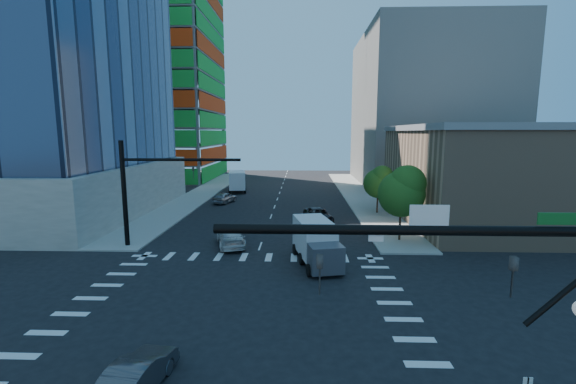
{
  "coord_description": "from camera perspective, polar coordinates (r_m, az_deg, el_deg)",
  "views": [
    {
      "loc": [
        3.55,
        -20.27,
        9.79
      ],
      "look_at": [
        2.56,
        8.0,
        5.41
      ],
      "focal_mm": 24.0,
      "sensor_mm": 36.0,
      "label": 1
    }
  ],
  "objects": [
    {
      "name": "box_truck_far",
      "position": [
        65.27,
        -7.54,
        1.43
      ],
      "size": [
        3.81,
        6.88,
        3.42
      ],
      "rotation": [
        0.0,
        0.0,
        3.31
      ],
      "color": "black",
      "rests_on": "ground"
    },
    {
      "name": "box_truck_near",
      "position": [
        29.0,
        4.35,
        -8.04
      ],
      "size": [
        3.82,
        6.46,
        3.17
      ],
      "rotation": [
        0.0,
        0.0,
        0.22
      ],
      "color": "black",
      "rests_on": "ground"
    },
    {
      "name": "signal_mast_nw",
      "position": [
        34.81,
        -20.93,
        1.12
      ],
      "size": [
        10.2,
        0.4,
        9.0
      ],
      "color": "black",
      "rests_on": "sidewalk_nw"
    },
    {
      "name": "car_sb_near",
      "position": [
        34.09,
        -8.49,
        -6.62
      ],
      "size": [
        3.6,
        5.79,
        1.57
      ],
      "primitive_type": "imported",
      "rotation": [
        0.0,
        0.0,
        3.42
      ],
      "color": "silver",
      "rests_on": "ground"
    },
    {
      "name": "sidewalk_nw",
      "position": [
        63.12,
        -12.76,
        -0.28
      ],
      "size": [
        5.0,
        60.0,
        0.15
      ],
      "primitive_type": "cube",
      "color": "#989690",
      "rests_on": "ground"
    },
    {
      "name": "commercial_building",
      "position": [
        47.61,
        28.79,
        2.31
      ],
      "size": [
        20.5,
        22.5,
        10.6
      ],
      "color": "tan",
      "rests_on": "ground"
    },
    {
      "name": "construction_building",
      "position": [
        89.08,
        -19.35,
        17.9
      ],
      "size": [
        25.16,
        34.5,
        70.6
      ],
      "color": "gray",
      "rests_on": "ground"
    },
    {
      "name": "bg_building_ne",
      "position": [
        78.95,
        19.67,
        11.35
      ],
      "size": [
        24.0,
        30.0,
        28.0
      ],
      "primitive_type": "cube",
      "color": "slate",
      "rests_on": "ground"
    },
    {
      "name": "tree_south",
      "position": [
        35.73,
        16.7,
        0.21
      ],
      "size": [
        4.16,
        4.16,
        6.82
      ],
      "color": "#382316",
      "rests_on": "sidewalk_ne"
    },
    {
      "name": "tree_north",
      "position": [
        47.47,
        13.38,
        1.54
      ],
      "size": [
        3.54,
        3.52,
        5.78
      ],
      "color": "#382316",
      "rests_on": "sidewalk_ne"
    },
    {
      "name": "car_sb_cross",
      "position": [
        17.09,
        -21.52,
        -23.99
      ],
      "size": [
        2.01,
        4.42,
        1.41
      ],
      "primitive_type": "imported",
      "rotation": [
        0.0,
        0.0,
        3.02
      ],
      "color": "#414145",
      "rests_on": "ground"
    },
    {
      "name": "sidewalk_ne",
      "position": [
        61.7,
        10.31,
        -0.41
      ],
      "size": [
        5.0,
        60.0,
        0.15
      ],
      "primitive_type": "cube",
      "color": "#989690",
      "rests_on": "ground"
    },
    {
      "name": "ground",
      "position": [
        22.79,
        -7.48,
        -16.72
      ],
      "size": [
        160.0,
        160.0,
        0.0
      ],
      "primitive_type": "plane",
      "color": "black",
      "rests_on": "ground"
    },
    {
      "name": "car_nb_far",
      "position": [
        42.4,
        4.5,
        -3.51
      ],
      "size": [
        3.44,
        5.92,
        1.55
      ],
      "primitive_type": "imported",
      "rotation": [
        0.0,
        0.0,
        0.16
      ],
      "color": "black",
      "rests_on": "ground"
    },
    {
      "name": "car_sb_mid",
      "position": [
        54.66,
        -9.36,
        -0.82
      ],
      "size": [
        3.05,
        4.86,
        1.54
      ],
      "primitive_type": "imported",
      "rotation": [
        0.0,
        0.0,
        2.85
      ],
      "color": "gray",
      "rests_on": "ground"
    },
    {
      "name": "road_markings",
      "position": [
        22.79,
        -7.48,
        -16.71
      ],
      "size": [
        20.0,
        20.0,
        0.01
      ],
      "primitive_type": "cube",
      "color": "silver",
      "rests_on": "ground"
    }
  ]
}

